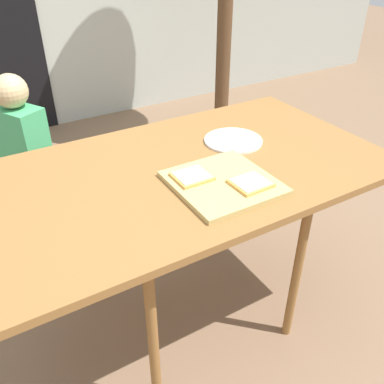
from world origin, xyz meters
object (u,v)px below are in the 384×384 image
cutting_board (223,183)px  pizza_slice_far_left (192,176)px  pizza_slice_near_right (251,183)px  plate_white_right (233,141)px  child_left (27,160)px  dining_table (187,179)px

cutting_board → pizza_slice_far_left: size_ratio=2.74×
pizza_slice_far_left → pizza_slice_near_right: bearing=-43.5°
cutting_board → plate_white_right: size_ratio=1.42×
child_left → plate_white_right: bearing=-45.9°
pizza_slice_far_left → pizza_slice_near_right: same height
cutting_board → pizza_slice_far_left: bearing=139.2°
pizza_slice_far_left → plate_white_right: size_ratio=0.52×
plate_white_right → pizza_slice_far_left: bearing=-148.7°
cutting_board → pizza_slice_far_left: 0.11m
pizza_slice_far_left → plate_white_right: pizza_slice_far_left is taller
plate_white_right → cutting_board: bearing=-131.4°
pizza_slice_far_left → pizza_slice_near_right: (0.14, -0.14, 0.00)m
dining_table → cutting_board: size_ratio=4.42×
dining_table → pizza_slice_far_left: bearing=-111.1°
pizza_slice_near_right → plate_white_right: 0.36m
dining_table → pizza_slice_far_left: 0.13m
dining_table → child_left: size_ratio=1.52×
dining_table → child_left: child_left is taller
dining_table → cutting_board: (0.04, -0.17, 0.06)m
plate_white_right → child_left: bearing=134.1°
dining_table → plate_white_right: plate_white_right is taller
cutting_board → pizza_slice_near_right: size_ratio=2.68×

